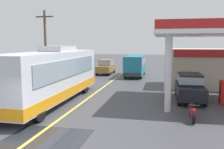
% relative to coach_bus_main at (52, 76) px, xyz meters
% --- Properties ---
extents(ground, '(120.00, 120.00, 0.00)m').
position_rel_coach_bus_main_xyz_m(ground, '(1.90, 12.71, -1.72)').
color(ground, '#424247').
extents(lane_divider_stripe, '(0.16, 50.00, 0.01)m').
position_rel_coach_bus_main_xyz_m(lane_divider_stripe, '(1.90, 7.71, -1.72)').
color(lane_divider_stripe, '#D8CC4C').
rests_on(lane_divider_stripe, ground).
extents(wet_puddle_patch, '(3.34, 4.07, 0.01)m').
position_rel_coach_bus_main_xyz_m(wet_puddle_patch, '(2.43, -6.45, -1.72)').
color(wet_puddle_patch, '#26282D').
rests_on(wet_puddle_patch, ground).
extents(coach_bus_main, '(2.60, 11.04, 3.69)m').
position_rel_coach_bus_main_xyz_m(coach_bus_main, '(0.00, 0.00, 0.00)').
color(coach_bus_main, silver).
rests_on(coach_bus_main, ground).
extents(gas_station_roadside, '(9.10, 11.95, 5.10)m').
position_rel_coach_bus_main_xyz_m(gas_station_roadside, '(11.04, 6.20, 0.91)').
color(gas_station_roadside, '#B21E1E').
rests_on(gas_station_roadside, ground).
extents(car_at_pump, '(1.70, 4.20, 1.82)m').
position_rel_coach_bus_main_xyz_m(car_at_pump, '(8.85, 2.42, -0.71)').
color(car_at_pump, black).
rests_on(car_at_pump, ground).
extents(minibus_opposing_lane, '(2.04, 6.13, 2.44)m').
position_rel_coach_bus_main_xyz_m(minibus_opposing_lane, '(3.86, 13.96, -0.25)').
color(minibus_opposing_lane, teal).
rests_on(minibus_opposing_lane, ground).
extents(motorcycle_parked_forecourt, '(0.55, 1.80, 0.92)m').
position_rel_coach_bus_main_xyz_m(motorcycle_parked_forecourt, '(8.54, -2.02, -1.28)').
color(motorcycle_parked_forecourt, black).
rests_on(motorcycle_parked_forecourt, ground).
extents(pedestrian_near_pump, '(0.55, 0.22, 1.66)m').
position_rel_coach_bus_main_xyz_m(pedestrian_near_pump, '(9.56, 2.85, -0.79)').
color(pedestrian_near_pump, '#33333F').
rests_on(pedestrian_near_pump, ground).
extents(car_trailing_behind_bus, '(1.70, 4.20, 1.82)m').
position_rel_coach_bus_main_xyz_m(car_trailing_behind_bus, '(-0.01, 15.39, -0.71)').
color(car_trailing_behind_bus, olive).
rests_on(car_trailing_behind_bus, ground).
extents(utility_pole_roadside, '(1.80, 0.24, 7.05)m').
position_rel_coach_bus_main_xyz_m(utility_pole_roadside, '(-4.34, 7.69, 1.98)').
color(utility_pole_roadside, brown).
rests_on(utility_pole_roadside, ground).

